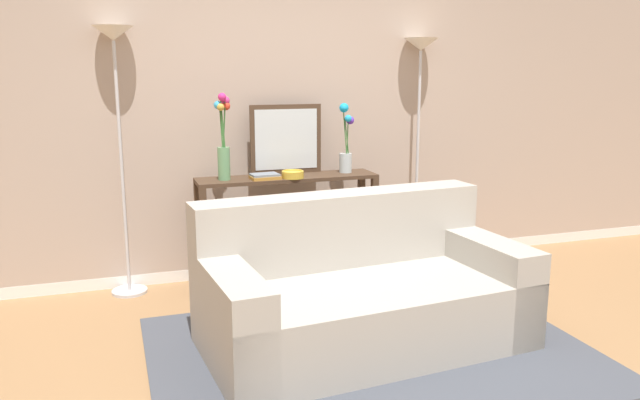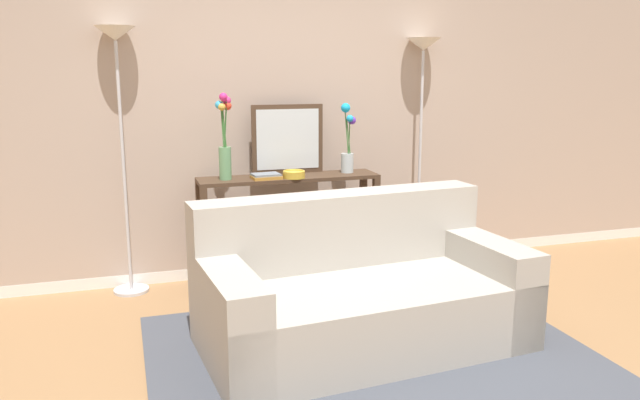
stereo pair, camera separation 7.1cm
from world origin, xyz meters
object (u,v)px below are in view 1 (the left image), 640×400
at_px(console_table, 288,210).
at_px(book_row_under_console, 238,280).
at_px(couch, 361,294).
at_px(floor_lamp_right, 420,89).
at_px(book_stack, 265,176).
at_px(vase_tall_flowers, 223,142).
at_px(fruit_bowl, 293,174).
at_px(floor_lamp_left, 116,87).
at_px(wall_mirror, 286,139).
at_px(vase_short_flowers, 346,146).

bearing_deg(console_table, book_row_under_console, 180.00).
distance_m(couch, floor_lamp_right, 2.08).
bearing_deg(book_stack, couch, -75.05).
bearing_deg(vase_tall_flowers, couch, -63.70).
bearing_deg(couch, fruit_bowl, 95.04).
xyz_separation_m(fruit_bowl, book_stack, (-0.21, 0.02, -0.01)).
bearing_deg(floor_lamp_left, book_row_under_console, -9.80).
height_order(floor_lamp_right, book_stack, floor_lamp_right).
bearing_deg(floor_lamp_left, vase_tall_flowers, -11.62).
height_order(console_table, floor_lamp_left, floor_lamp_left).
relative_size(floor_lamp_right, book_stack, 8.47).
height_order(floor_lamp_left, fruit_bowl, floor_lamp_left).
relative_size(couch, console_table, 1.43).
distance_m(console_table, floor_lamp_left, 1.53).
relative_size(floor_lamp_left, wall_mirror, 3.43).
bearing_deg(vase_short_flowers, book_stack, -172.37).
distance_m(console_table, book_stack, 0.35).
distance_m(console_table, fruit_bowl, 0.31).
bearing_deg(book_row_under_console, console_table, 0.00).
xyz_separation_m(vase_tall_flowers, vase_short_flowers, (0.97, 0.03, -0.07)).
bearing_deg(vase_short_flowers, wall_mirror, 166.55).
bearing_deg(couch, wall_mirror, 93.70).
bearing_deg(floor_lamp_left, floor_lamp_right, 0.00).
bearing_deg(wall_mirror, book_stack, -137.83).
bearing_deg(floor_lamp_left, console_table, -6.53).
bearing_deg(vase_short_flowers, book_row_under_console, -178.61).
distance_m(fruit_bowl, book_row_under_console, 0.92).
bearing_deg(book_row_under_console, wall_mirror, 16.75).
bearing_deg(book_row_under_console, floor_lamp_right, 4.98).
distance_m(console_table, book_row_under_console, 0.66).
relative_size(wall_mirror, book_stack, 2.53).
xyz_separation_m(floor_lamp_left, book_stack, (1.01, -0.21, -0.66)).
bearing_deg(vase_short_flowers, console_table, -177.45).
bearing_deg(vase_short_flowers, couch, -106.51).
distance_m(vase_tall_flowers, book_row_under_console, 1.07).
xyz_separation_m(wall_mirror, book_row_under_console, (-0.43, -0.13, -1.05)).
bearing_deg(book_stack, floor_lamp_left, 168.44).
bearing_deg(wall_mirror, floor_lamp_left, 179.69).
bearing_deg(floor_lamp_right, vase_tall_flowers, -174.90).
relative_size(wall_mirror, vase_short_flowers, 1.04).
bearing_deg(floor_lamp_left, couch, -45.92).
height_order(wall_mirror, fruit_bowl, wall_mirror).
relative_size(console_table, book_row_under_console, 4.25).
xyz_separation_m(console_table, wall_mirror, (0.03, 0.13, 0.53)).
xyz_separation_m(floor_lamp_right, wall_mirror, (-1.14, -0.01, -0.37)).
bearing_deg(floor_lamp_left, fruit_bowl, -10.70).
relative_size(floor_lamp_right, fruit_bowl, 11.31).
bearing_deg(console_table, vase_short_flowers, 2.55).
relative_size(floor_lamp_right, vase_short_flowers, 3.47).
xyz_separation_m(vase_short_flowers, book_row_under_console, (-0.89, -0.02, -1.00)).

